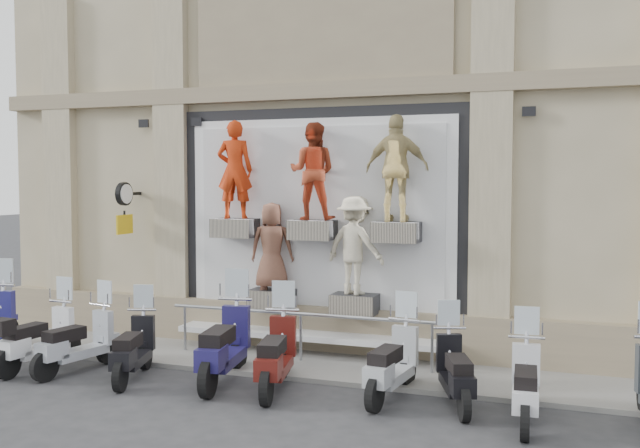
{
  "coord_description": "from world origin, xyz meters",
  "views": [
    {
      "loc": [
        4.47,
        -9.4,
        3.22
      ],
      "look_at": [
        0.39,
        1.9,
        2.48
      ],
      "focal_mm": 40.0,
      "sensor_mm": 36.0,
      "label": 1
    }
  ],
  "objects_px": {
    "scooter_b": "(39,325)",
    "scooter_h": "(456,357)",
    "guard_rail": "(301,339)",
    "scooter_d": "(133,335)",
    "scooter_c": "(77,329)",
    "scooter_e": "(224,329)",
    "clock_sign_bracket": "(125,201)",
    "scooter_g": "(392,348)",
    "scooter_f": "(276,339)",
    "scooter_i": "(526,369)"
  },
  "relations": [
    {
      "from": "scooter_b",
      "to": "scooter_d",
      "type": "xyz_separation_m",
      "value": [
        1.88,
        0.0,
        -0.03
      ]
    },
    {
      "from": "scooter_h",
      "to": "scooter_e",
      "type": "bearing_deg",
      "value": 161.64
    },
    {
      "from": "guard_rail",
      "to": "clock_sign_bracket",
      "type": "xyz_separation_m",
      "value": [
        -3.9,
        0.47,
        2.34
      ]
    },
    {
      "from": "scooter_f",
      "to": "scooter_i",
      "type": "relative_size",
      "value": 1.1
    },
    {
      "from": "clock_sign_bracket",
      "to": "scooter_h",
      "type": "bearing_deg",
      "value": -15.19
    },
    {
      "from": "scooter_c",
      "to": "scooter_f",
      "type": "bearing_deg",
      "value": 13.53
    },
    {
      "from": "clock_sign_bracket",
      "to": "scooter_e",
      "type": "height_order",
      "value": "clock_sign_bracket"
    },
    {
      "from": "scooter_c",
      "to": "scooter_i",
      "type": "relative_size",
      "value": 1.01
    },
    {
      "from": "scooter_d",
      "to": "scooter_h",
      "type": "bearing_deg",
      "value": -12.52
    },
    {
      "from": "guard_rail",
      "to": "scooter_i",
      "type": "bearing_deg",
      "value": -24.67
    },
    {
      "from": "scooter_d",
      "to": "scooter_c",
      "type": "bearing_deg",
      "value": 159.44
    },
    {
      "from": "scooter_g",
      "to": "scooter_h",
      "type": "xyz_separation_m",
      "value": [
        0.93,
        -0.03,
        -0.04
      ]
    },
    {
      "from": "scooter_d",
      "to": "scooter_e",
      "type": "bearing_deg",
      "value": -4.78
    },
    {
      "from": "scooter_d",
      "to": "scooter_g",
      "type": "height_order",
      "value": "scooter_g"
    },
    {
      "from": "clock_sign_bracket",
      "to": "scooter_h",
      "type": "xyz_separation_m",
      "value": [
        6.8,
        -1.85,
        -2.09
      ]
    },
    {
      "from": "guard_rail",
      "to": "scooter_d",
      "type": "bearing_deg",
      "value": -141.06
    },
    {
      "from": "scooter_d",
      "to": "scooter_i",
      "type": "xyz_separation_m",
      "value": [
        6.09,
        -0.01,
        0.0
      ]
    },
    {
      "from": "scooter_b",
      "to": "scooter_d",
      "type": "bearing_deg",
      "value": 4.66
    },
    {
      "from": "scooter_f",
      "to": "scooter_i",
      "type": "bearing_deg",
      "value": -15.83
    },
    {
      "from": "scooter_f",
      "to": "scooter_h",
      "type": "xyz_separation_m",
      "value": [
        2.69,
        0.19,
        -0.09
      ]
    },
    {
      "from": "scooter_b",
      "to": "scooter_h",
      "type": "xyz_separation_m",
      "value": [
        6.98,
        0.4,
        -0.04
      ]
    },
    {
      "from": "scooter_f",
      "to": "scooter_h",
      "type": "distance_m",
      "value": 2.7
    },
    {
      "from": "scooter_d",
      "to": "scooter_g",
      "type": "relative_size",
      "value": 0.97
    },
    {
      "from": "clock_sign_bracket",
      "to": "scooter_i",
      "type": "bearing_deg",
      "value": -16.14
    },
    {
      "from": "clock_sign_bracket",
      "to": "scooter_e",
      "type": "distance_m",
      "value": 4.18
    },
    {
      "from": "scooter_d",
      "to": "scooter_i",
      "type": "relative_size",
      "value": 1.0
    },
    {
      "from": "scooter_f",
      "to": "scooter_i",
      "type": "xyz_separation_m",
      "value": [
        3.68,
        -0.22,
        -0.07
      ]
    },
    {
      "from": "scooter_c",
      "to": "scooter_f",
      "type": "relative_size",
      "value": 0.92
    },
    {
      "from": "scooter_b",
      "to": "scooter_h",
      "type": "bearing_deg",
      "value": 7.84
    },
    {
      "from": "scooter_b",
      "to": "clock_sign_bracket",
      "type": "bearing_deg",
      "value": 89.88
    },
    {
      "from": "clock_sign_bracket",
      "to": "scooter_f",
      "type": "distance_m",
      "value": 5.0
    },
    {
      "from": "scooter_b",
      "to": "scooter_f",
      "type": "height_order",
      "value": "scooter_f"
    },
    {
      "from": "scooter_c",
      "to": "scooter_h",
      "type": "distance_m",
      "value": 6.25
    },
    {
      "from": "scooter_e",
      "to": "scooter_i",
      "type": "xyz_separation_m",
      "value": [
        4.62,
        -0.33,
        -0.14
      ]
    },
    {
      "from": "guard_rail",
      "to": "scooter_e",
      "type": "xyz_separation_m",
      "value": [
        -0.73,
        -1.46,
        0.41
      ]
    },
    {
      "from": "clock_sign_bracket",
      "to": "scooter_f",
      "type": "height_order",
      "value": "clock_sign_bracket"
    },
    {
      "from": "scooter_e",
      "to": "scooter_g",
      "type": "bearing_deg",
      "value": -7.04
    },
    {
      "from": "scooter_c",
      "to": "scooter_e",
      "type": "relative_size",
      "value": 0.85
    },
    {
      "from": "guard_rail",
      "to": "scooter_d",
      "type": "xyz_separation_m",
      "value": [
        -2.2,
        -1.78,
        0.27
      ]
    },
    {
      "from": "clock_sign_bracket",
      "to": "scooter_b",
      "type": "distance_m",
      "value": 3.05
    },
    {
      "from": "scooter_d",
      "to": "scooter_f",
      "type": "relative_size",
      "value": 0.91
    },
    {
      "from": "scooter_c",
      "to": "scooter_e",
      "type": "distance_m",
      "value": 2.63
    },
    {
      "from": "scooter_b",
      "to": "scooter_e",
      "type": "bearing_deg",
      "value": 10.03
    },
    {
      "from": "clock_sign_bracket",
      "to": "scooter_e",
      "type": "bearing_deg",
      "value": -31.29
    },
    {
      "from": "clock_sign_bracket",
      "to": "scooter_g",
      "type": "height_order",
      "value": "clock_sign_bracket"
    },
    {
      "from": "scooter_d",
      "to": "guard_rail",
      "type": "bearing_deg",
      "value": 21.94
    },
    {
      "from": "clock_sign_bracket",
      "to": "scooter_h",
      "type": "distance_m",
      "value": 7.35
    },
    {
      "from": "scooter_e",
      "to": "scooter_h",
      "type": "bearing_deg",
      "value": -8.18
    },
    {
      "from": "scooter_g",
      "to": "scooter_f",
      "type": "bearing_deg",
      "value": -166.32
    },
    {
      "from": "guard_rail",
      "to": "scooter_b",
      "type": "distance_m",
      "value": 4.46
    }
  ]
}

